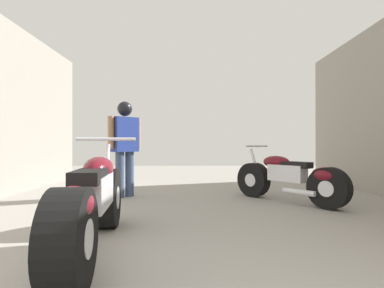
% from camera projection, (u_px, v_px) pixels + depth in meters
% --- Properties ---
extents(ground_plane, '(17.38, 17.38, 0.00)m').
position_uv_depth(ground_plane, '(197.00, 213.00, 3.90)').
color(ground_plane, gray).
extents(motorcycle_maroon_cruiser, '(0.62, 2.06, 0.96)m').
position_uv_depth(motorcycle_maroon_cruiser, '(94.00, 204.00, 2.47)').
color(motorcycle_maroon_cruiser, black).
rests_on(motorcycle_maroon_cruiser, ground_plane).
extents(motorcycle_black_naked, '(1.33, 1.56, 0.88)m').
position_uv_depth(motorcycle_black_naked, '(291.00, 178.00, 4.58)').
color(motorcycle_black_naked, black).
rests_on(motorcycle_black_naked, ground_plane).
extents(mechanic_in_blue, '(0.52, 0.52, 1.62)m').
position_uv_depth(mechanic_in_blue, '(126.00, 140.00, 5.10)').
color(mechanic_in_blue, '#384766').
rests_on(mechanic_in_blue, ground_plane).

